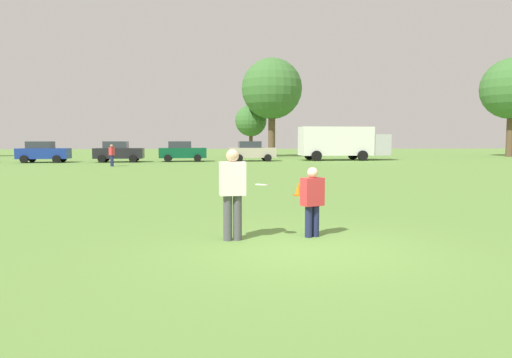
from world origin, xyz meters
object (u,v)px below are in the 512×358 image
player_thrower (233,189)px  bystander_sideline_watcher (112,154)px  traffic_cone (298,189)px  parked_car_mid_left (43,152)px  parked_car_center (118,152)px  player_defender (312,198)px  parked_car_mid_right (182,151)px  box_truck (342,142)px  parked_car_near_right (252,151)px  frisbee (262,185)px

player_thrower → bystander_sideline_watcher: player_thrower is taller
player_thrower → traffic_cone: 7.69m
player_thrower → parked_car_mid_left: 36.08m
traffic_cone → parked_car_center: parked_car_center is taller
player_defender → parked_car_mid_right: bearing=98.3°
traffic_cone → bystander_sideline_watcher: bearing=118.8°
box_truck → bystander_sideline_watcher: 21.51m
parked_car_center → traffic_cone: bearing=-66.2°
parked_car_near_right → traffic_cone: bearing=-91.0°
traffic_cone → player_thrower: bearing=-109.8°
player_thrower → player_defender: 1.65m
box_truck → parked_car_near_right: bearing=-173.0°
player_defender → player_thrower: bearing=-173.7°
traffic_cone → parked_car_mid_right: size_ratio=0.11×
bystander_sideline_watcher → player_thrower: bearing=-73.3°
player_thrower → frisbee: 0.59m
player_defender → parked_car_mid_left: 36.63m
player_defender → parked_car_center: parked_car_center is taller
parked_car_mid_right → box_truck: (15.05, 1.19, 0.83)m
player_defender → parked_car_mid_right: 33.86m
parked_car_mid_right → bystander_sideline_watcher: 8.77m
parked_car_mid_left → bystander_sideline_watcher: 9.70m
box_truck → parked_car_center: bearing=-174.6°
player_thrower → traffic_cone: bearing=70.2°
parked_car_center → parked_car_mid_right: bearing=7.7°
parked_car_center → parked_car_near_right: 11.84m
traffic_cone → parked_car_near_right: size_ratio=0.11×
player_defender → parked_car_mid_right: parked_car_mid_right is taller
parked_car_center → box_truck: 20.66m
parked_car_mid_left → bystander_sideline_watcher: (7.18, -6.52, -0.01)m
frisbee → bystander_sideline_watcher: 27.60m
box_truck → frisbee: bearing=-107.8°
parked_car_mid_right → parked_car_near_right: bearing=1.1°
player_thrower → frisbee: size_ratio=6.57×
frisbee → parked_car_center: parked_car_center is taller
frisbee → traffic_cone: bearing=74.4°
traffic_cone → parked_car_mid_left: parked_car_mid_left is taller
traffic_cone → parked_car_near_right: 26.62m
parked_car_mid_left → box_truck: box_truck is taller
parked_car_center → parked_car_mid_right: size_ratio=1.00×
parked_car_mid_right → bystander_sideline_watcher: size_ratio=2.63×
player_thrower → parked_car_near_right: bearing=84.8°
parked_car_center → parked_car_mid_right: same height
player_thrower → box_truck: (11.80, 34.88, 0.74)m
parked_car_mid_left → parked_car_near_right: size_ratio=1.00×
frisbee → parked_car_mid_right: parked_car_mid_right is taller
player_defender → frisbee: (-1.04, -0.19, 0.30)m
player_defender → parked_car_mid_right: size_ratio=0.33×
player_defender → box_truck: bearing=73.7°
parked_car_near_right → box_truck: bearing=7.0°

